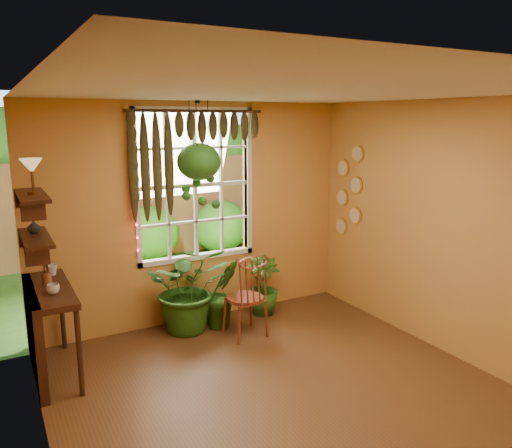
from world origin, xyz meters
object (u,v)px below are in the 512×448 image
(counter_ledge, at_px, (40,323))
(hanging_basket, at_px, (199,166))
(windsor_chair, at_px, (247,309))
(potted_plant_left, at_px, (189,288))
(potted_plant_mid, at_px, (222,293))

(counter_ledge, bearing_deg, hanging_basket, 12.91)
(counter_ledge, xyz_separation_m, windsor_chair, (2.19, -0.13, -0.22))
(counter_ledge, xyz_separation_m, potted_plant_left, (1.67, 0.35, -0.02))
(counter_ledge, distance_m, windsor_chair, 2.21)
(potted_plant_mid, height_order, hanging_basket, hanging_basket)
(potted_plant_left, bearing_deg, windsor_chair, -41.81)
(potted_plant_mid, xyz_separation_m, hanging_basket, (-0.19, 0.16, 1.53))
(potted_plant_left, height_order, hanging_basket, hanging_basket)
(counter_ledge, xyz_separation_m, potted_plant_mid, (2.06, 0.27, -0.12))
(hanging_basket, bearing_deg, potted_plant_mid, -39.85)
(counter_ledge, xyz_separation_m, hanging_basket, (1.87, 0.43, 1.40))
(potted_plant_left, xyz_separation_m, hanging_basket, (0.20, 0.08, 1.42))
(windsor_chair, relative_size, potted_plant_left, 1.08)
(potted_plant_left, xyz_separation_m, potted_plant_mid, (0.39, -0.08, -0.11))
(potted_plant_mid, bearing_deg, potted_plant_left, 168.71)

